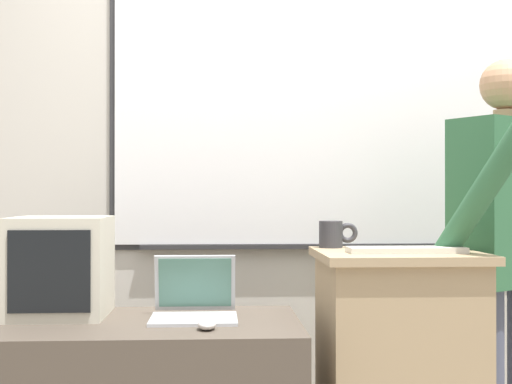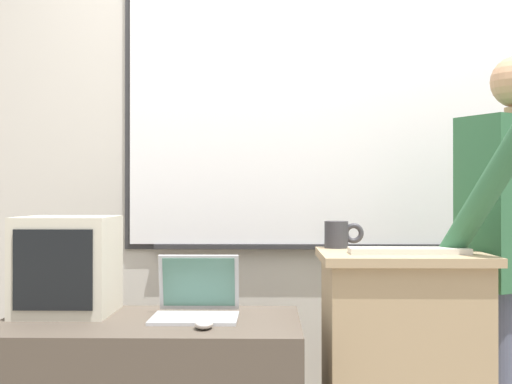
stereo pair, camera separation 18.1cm
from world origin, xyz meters
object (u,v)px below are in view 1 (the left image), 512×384
(computer_mouse_by_laptop, at_px, (207,324))
(coffee_mug, at_px, (333,234))
(laptop, at_px, (194,300))
(crt_monitor, at_px, (61,266))
(person_presenter, at_px, (506,247))
(wireless_keyboard, at_px, (406,250))

(computer_mouse_by_laptop, relative_size, coffee_mug, 0.68)
(laptop, relative_size, crt_monitor, 0.84)
(crt_monitor, bearing_deg, computer_mouse_by_laptop, -28.93)
(person_presenter, distance_m, wireless_keyboard, 0.49)
(person_presenter, relative_size, coffee_mug, 11.44)
(wireless_keyboard, xyz_separation_m, crt_monitor, (-1.21, 0.16, -0.07))
(laptop, relative_size, wireless_keyboard, 0.74)
(person_presenter, height_order, wireless_keyboard, person_presenter)
(person_presenter, xyz_separation_m, laptop, (-1.18, -0.11, -0.18))
(person_presenter, distance_m, laptop, 1.19)
(person_presenter, distance_m, coffee_mug, 0.66)
(person_presenter, distance_m, computer_mouse_by_laptop, 1.20)
(laptop, distance_m, computer_mouse_by_laptop, 0.25)
(wireless_keyboard, distance_m, coffee_mug, 0.33)
(wireless_keyboard, relative_size, coffee_mug, 2.72)
(laptop, distance_m, wireless_keyboard, 0.76)
(person_presenter, height_order, coffee_mug, person_presenter)
(wireless_keyboard, relative_size, computer_mouse_by_laptop, 4.03)
(computer_mouse_by_laptop, bearing_deg, wireless_keyboard, 10.87)
(laptop, bearing_deg, coffee_mug, 15.42)
(wireless_keyboard, bearing_deg, person_presenter, 26.20)
(person_presenter, xyz_separation_m, crt_monitor, (-1.66, -0.06, -0.06))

